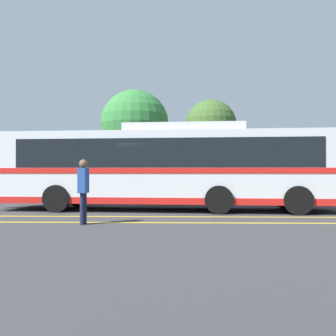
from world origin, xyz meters
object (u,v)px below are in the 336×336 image
object	(u,v)px
parked_car_2	(180,188)
tree_0	(211,126)
parked_car_1	(62,186)
tree_1	(135,124)
transit_bus	(168,166)
pedestrian_0	(83,187)
parked_car_3	(299,189)

from	to	relation	value
parked_car_2	tree_0	distance (m)	6.97
parked_car_1	tree_1	bearing A→B (deg)	153.29
transit_bus	pedestrian_0	size ratio (longest dim) A/B	7.25
pedestrian_0	tree_1	bearing A→B (deg)	-176.32
parked_car_2	pedestrian_0	size ratio (longest dim) A/B	2.30
parked_car_3	transit_bus	bearing A→B (deg)	-62.33
parked_car_1	tree_0	size ratio (longest dim) A/B	0.73
transit_bus	tree_0	world-z (taller)	tree_0
tree_1	parked_car_2	bearing A→B (deg)	-63.93
pedestrian_0	parked_car_2	bearing A→B (deg)	163.97
tree_1	parked_car_1	bearing A→B (deg)	-119.00
parked_car_2	tree_0	size ratio (longest dim) A/B	0.71
tree_1	transit_bus	bearing A→B (deg)	-75.84
transit_bus	tree_0	size ratio (longest dim) A/B	2.23
parked_car_3	tree_0	distance (m)	7.59
parked_car_1	pedestrian_0	distance (m)	8.85
parked_car_3	pedestrian_0	distance (m)	11.64
parked_car_2	parked_car_3	distance (m)	5.72
tree_1	tree_0	bearing A→B (deg)	-2.59
tree_0	tree_1	xyz separation A→B (m)	(-4.80, 0.22, 0.14)
transit_bus	tree_1	distance (m)	10.25
parked_car_2	parked_car_3	size ratio (longest dim) A/B	0.98
parked_car_1	pedestrian_0	world-z (taller)	pedestrian_0
parked_car_1	parked_car_2	size ratio (longest dim) A/B	1.04
transit_bus	parked_car_3	size ratio (longest dim) A/B	3.09
parked_car_1	pedestrian_0	xyz separation A→B (m)	(3.13, -8.28, 0.27)
parked_car_3	tree_0	xyz separation A→B (m)	(-3.78, 5.46, 3.68)
parked_car_2	tree_1	distance (m)	7.52
parked_car_3	pedestrian_0	size ratio (longest dim) A/B	2.35
parked_car_3	tree_1	xyz separation A→B (m)	(-8.57, 5.68, 3.82)
parked_car_1	parked_car_3	bearing A→B (deg)	90.95
transit_bus	parked_car_1	bearing A→B (deg)	56.82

